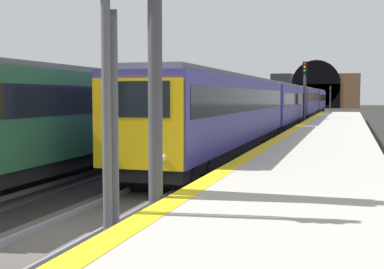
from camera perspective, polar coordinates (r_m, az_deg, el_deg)
ground_plane at (r=11.33m, az=-14.29°, el=-11.20°), size 320.00×320.00×0.00m
platform_right at (r=9.72m, az=9.62°, el=-10.67°), size 112.00×4.54×1.00m
platform_right_edge_strip at (r=10.05m, az=-1.94°, el=-7.15°), size 112.00×0.50×0.01m
track_main_line at (r=11.32m, az=-14.30°, el=-11.00°), size 160.00×2.80×0.21m
train_main_approaching at (r=55.88m, az=11.05°, el=3.47°), size 84.62×2.91×4.83m
train_adjacent_platform at (r=30.11m, az=-2.39°, el=2.95°), size 41.29×2.98×3.99m
railway_signal_near at (r=8.92m, az=-9.32°, el=7.05°), size 0.39×0.38×5.73m
railway_signal_mid at (r=47.66m, az=12.20°, el=4.90°), size 0.39×0.38×5.98m
railway_signal_far at (r=109.71m, az=14.87°, el=4.17°), size 0.39×0.38×4.94m
tunnel_portal at (r=126.17m, az=13.37°, el=4.67°), size 2.12×19.85×11.18m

